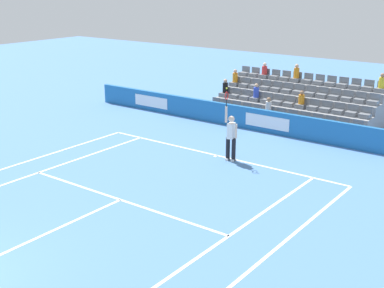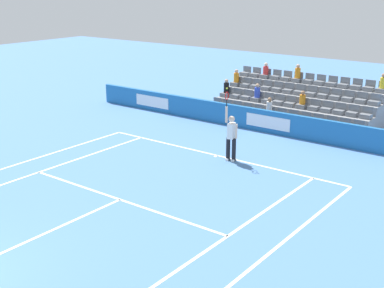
# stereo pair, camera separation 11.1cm
# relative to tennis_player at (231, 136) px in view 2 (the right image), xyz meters

# --- Properties ---
(line_baseline) EXTENTS (10.97, 0.10, 0.01)m
(line_baseline) POSITION_rel_tennis_player_xyz_m (0.74, -0.17, -0.99)
(line_baseline) COLOR white
(line_baseline) RESTS_ON ground
(line_service) EXTENTS (8.23, 0.10, 0.01)m
(line_service) POSITION_rel_tennis_player_xyz_m (0.74, 5.32, -0.99)
(line_service) COLOR white
(line_service) RESTS_ON ground
(line_centre_service) EXTENTS (0.10, 6.40, 0.01)m
(line_centre_service) POSITION_rel_tennis_player_xyz_m (0.74, 8.52, -0.99)
(line_centre_service) COLOR white
(line_centre_service) RESTS_ON ground
(line_singles_sideline_left) EXTENTS (0.10, 11.89, 0.01)m
(line_singles_sideline_left) POSITION_rel_tennis_player_xyz_m (4.85, 5.77, -0.99)
(line_singles_sideline_left) COLOR white
(line_singles_sideline_left) RESTS_ON ground
(line_singles_sideline_right) EXTENTS (0.10, 11.89, 0.01)m
(line_singles_sideline_right) POSITION_rel_tennis_player_xyz_m (-3.38, 5.77, -0.99)
(line_singles_sideline_right) COLOR white
(line_singles_sideline_right) RESTS_ON ground
(line_doubles_sideline_left) EXTENTS (0.10, 11.89, 0.01)m
(line_doubles_sideline_left) POSITION_rel_tennis_player_xyz_m (6.22, 5.77, -0.99)
(line_doubles_sideline_left) COLOR white
(line_doubles_sideline_left) RESTS_ON ground
(line_doubles_sideline_right) EXTENTS (0.10, 11.89, 0.01)m
(line_doubles_sideline_right) POSITION_rel_tennis_player_xyz_m (-4.75, 5.77, -0.99)
(line_doubles_sideline_right) COLOR white
(line_doubles_sideline_right) RESTS_ON ground
(line_centre_mark) EXTENTS (0.10, 0.20, 0.01)m
(line_centre_mark) POSITION_rel_tennis_player_xyz_m (0.74, -0.07, -0.99)
(line_centre_mark) COLOR white
(line_centre_mark) RESTS_ON ground
(sponsor_barrier) EXTENTS (20.98, 0.22, 1.03)m
(sponsor_barrier) POSITION_rel_tennis_player_xyz_m (0.74, -4.31, -0.48)
(sponsor_barrier) COLOR #1E66AD
(sponsor_barrier) RESTS_ON ground
(tennis_player) EXTENTS (0.53, 0.39, 2.85)m
(tennis_player) POSITION_rel_tennis_player_xyz_m (0.00, 0.00, 0.00)
(tennis_player) COLOR black
(tennis_player) RESTS_ON ground
(stadium_stand) EXTENTS (8.06, 3.80, 2.60)m
(stadium_stand) POSITION_rel_tennis_player_xyz_m (0.75, -7.25, -0.31)
(stadium_stand) COLOR gray
(stadium_stand) RESTS_ON ground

